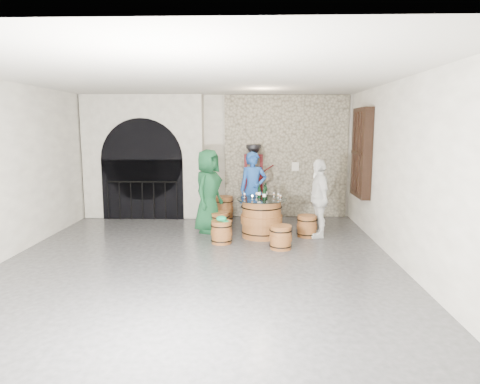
{
  "coord_description": "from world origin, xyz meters",
  "views": [
    {
      "loc": [
        0.96,
        -7.33,
        2.39
      ],
      "look_at": [
        0.68,
        1.36,
        1.05
      ],
      "focal_mm": 32.0,
      "sensor_mm": 36.0,
      "label": 1
    }
  ],
  "objects_px": {
    "person_blue": "(253,189)",
    "barrel_stool_near_right": "(281,237)",
    "barrel_stool_left": "(220,223)",
    "barrel_stool_far": "(253,217)",
    "side_barrel": "(224,209)",
    "person_white": "(319,198)",
    "wine_bottle_right": "(266,191)",
    "wine_bottle_center": "(264,194)",
    "barrel_stool_right": "(307,226)",
    "corking_press": "(254,176)",
    "barrel_stool_near_left": "(221,232)",
    "person_green": "(208,191)",
    "wine_bottle_left": "(259,192)",
    "barrel_table": "(262,218)"
  },
  "relations": [
    {
      "from": "barrel_stool_far",
      "to": "person_blue",
      "type": "bearing_deg",
      "value": 100.19
    },
    {
      "from": "barrel_table",
      "to": "person_blue",
      "type": "bearing_deg",
      "value": 100.19
    },
    {
      "from": "barrel_stool_far",
      "to": "wine_bottle_right",
      "type": "xyz_separation_m",
      "value": [
        0.27,
        -0.78,
        0.74
      ]
    },
    {
      "from": "wine_bottle_right",
      "to": "side_barrel",
      "type": "xyz_separation_m",
      "value": [
        -1.02,
        1.3,
        -0.65
      ]
    },
    {
      "from": "barrel_stool_near_left",
      "to": "wine_bottle_right",
      "type": "xyz_separation_m",
      "value": [
        0.93,
        0.74,
        0.74
      ]
    },
    {
      "from": "barrel_table",
      "to": "barrel_stool_far",
      "type": "bearing_deg",
      "value": 100.19
    },
    {
      "from": "wine_bottle_center",
      "to": "barrel_stool_left",
      "type": "bearing_deg",
      "value": 154.89
    },
    {
      "from": "barrel_stool_left",
      "to": "wine_bottle_left",
      "type": "bearing_deg",
      "value": -15.12
    },
    {
      "from": "person_blue",
      "to": "person_white",
      "type": "bearing_deg",
      "value": -41.99
    },
    {
      "from": "person_green",
      "to": "wine_bottle_center",
      "type": "height_order",
      "value": "person_green"
    },
    {
      "from": "barrel_stool_left",
      "to": "barrel_stool_far",
      "type": "relative_size",
      "value": 1.0
    },
    {
      "from": "person_white",
      "to": "wine_bottle_right",
      "type": "distance_m",
      "value": 1.16
    },
    {
      "from": "person_green",
      "to": "wine_bottle_right",
      "type": "bearing_deg",
      "value": -78.76
    },
    {
      "from": "barrel_table",
      "to": "barrel_stool_right",
      "type": "distance_m",
      "value": 1.01
    },
    {
      "from": "person_green",
      "to": "wine_bottle_center",
      "type": "distance_m",
      "value": 1.38
    },
    {
      "from": "barrel_stool_right",
      "to": "corking_press",
      "type": "relative_size",
      "value": 0.24
    },
    {
      "from": "wine_bottle_right",
      "to": "wine_bottle_center",
      "type": "bearing_deg",
      "value": -96.44
    },
    {
      "from": "barrel_stool_left",
      "to": "person_white",
      "type": "distance_m",
      "value": 2.27
    },
    {
      "from": "wine_bottle_center",
      "to": "side_barrel",
      "type": "bearing_deg",
      "value": 121.01
    },
    {
      "from": "barrel_stool_near_right",
      "to": "wine_bottle_center",
      "type": "xyz_separation_m",
      "value": [
        -0.31,
        0.79,
        0.74
      ]
    },
    {
      "from": "side_barrel",
      "to": "person_blue",
      "type": "bearing_deg",
      "value": -32.26
    },
    {
      "from": "side_barrel",
      "to": "barrel_table",
      "type": "bearing_deg",
      "value": -58.28
    },
    {
      "from": "barrel_table",
      "to": "barrel_stool_left",
      "type": "relative_size",
      "value": 2.33
    },
    {
      "from": "barrel_stool_right",
      "to": "side_barrel",
      "type": "height_order",
      "value": "side_barrel"
    },
    {
      "from": "wine_bottle_left",
      "to": "corking_press",
      "type": "bearing_deg",
      "value": 94.07
    },
    {
      "from": "barrel_stool_left",
      "to": "person_white",
      "type": "bearing_deg",
      "value": -6.84
    },
    {
      "from": "person_blue",
      "to": "barrel_stool_near_right",
      "type": "bearing_deg",
      "value": -82.35
    },
    {
      "from": "person_blue",
      "to": "wine_bottle_center",
      "type": "height_order",
      "value": "person_blue"
    },
    {
      "from": "person_blue",
      "to": "wine_bottle_left",
      "type": "bearing_deg",
      "value": -89.96
    },
    {
      "from": "barrel_stool_far",
      "to": "person_white",
      "type": "xyz_separation_m",
      "value": [
        1.41,
        -0.91,
        0.62
      ]
    },
    {
      "from": "person_white",
      "to": "wine_bottle_left",
      "type": "xyz_separation_m",
      "value": [
        -1.29,
        0.02,
        0.12
      ]
    },
    {
      "from": "person_blue",
      "to": "side_barrel",
      "type": "xyz_separation_m",
      "value": [
        -0.74,
        0.47,
        -0.58
      ]
    },
    {
      "from": "wine_bottle_right",
      "to": "person_white",
      "type": "bearing_deg",
      "value": -6.38
    },
    {
      "from": "barrel_table",
      "to": "barrel_stool_near_right",
      "type": "xyz_separation_m",
      "value": [
        0.36,
        -0.93,
        -0.18
      ]
    },
    {
      "from": "person_blue",
      "to": "barrel_stool_left",
      "type": "bearing_deg",
      "value": -145.23
    },
    {
      "from": "barrel_stool_far",
      "to": "wine_bottle_right",
      "type": "distance_m",
      "value": 1.11
    },
    {
      "from": "barrel_table",
      "to": "corking_press",
      "type": "bearing_deg",
      "value": 95.49
    },
    {
      "from": "wine_bottle_left",
      "to": "corking_press",
      "type": "height_order",
      "value": "corking_press"
    },
    {
      "from": "barrel_stool_near_right",
      "to": "wine_bottle_left",
      "type": "height_order",
      "value": "wine_bottle_left"
    },
    {
      "from": "barrel_stool_right",
      "to": "barrel_stool_near_right",
      "type": "distance_m",
      "value": 1.17
    },
    {
      "from": "barrel_stool_near_right",
      "to": "person_blue",
      "type": "height_order",
      "value": "person_blue"
    },
    {
      "from": "barrel_table",
      "to": "barrel_stool_left",
      "type": "bearing_deg",
      "value": 160.54
    },
    {
      "from": "barrel_stool_right",
      "to": "side_barrel",
      "type": "bearing_deg",
      "value": 143.14
    },
    {
      "from": "barrel_stool_near_right",
      "to": "person_green",
      "type": "height_order",
      "value": "person_green"
    },
    {
      "from": "barrel_stool_right",
      "to": "wine_bottle_center",
      "type": "relative_size",
      "value": 1.44
    },
    {
      "from": "person_blue",
      "to": "person_white",
      "type": "relative_size",
      "value": 1.06
    },
    {
      "from": "barrel_stool_near_left",
      "to": "barrel_stool_right",
      "type": "bearing_deg",
      "value": 18.28
    },
    {
      "from": "barrel_stool_near_left",
      "to": "barrel_stool_left",
      "type": "bearing_deg",
      "value": 96.91
    },
    {
      "from": "barrel_stool_right",
      "to": "corking_press",
      "type": "bearing_deg",
      "value": 123.06
    },
    {
      "from": "wine_bottle_right",
      "to": "barrel_stool_left",
      "type": "bearing_deg",
      "value": 172.65
    }
  ]
}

